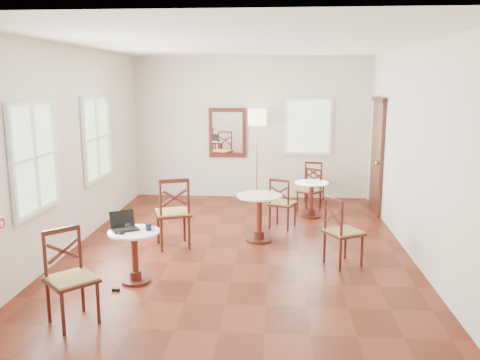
% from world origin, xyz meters
% --- Properties ---
extents(ground, '(7.00, 7.00, 0.00)m').
position_xyz_m(ground, '(0.00, 0.00, 0.00)').
color(ground, '#581D0F').
rests_on(ground, ground).
extents(room_shell, '(5.02, 7.02, 3.01)m').
position_xyz_m(room_shell, '(-0.06, 0.27, 1.89)').
color(room_shell, silver).
rests_on(room_shell, ground).
extents(cafe_table_near, '(0.63, 0.63, 0.67)m').
position_xyz_m(cafe_table_near, '(-1.19, -1.37, 0.41)').
color(cafe_table_near, '#3F150F').
rests_on(cafe_table_near, ground).
extents(cafe_table_mid, '(0.71, 0.71, 0.75)m').
position_xyz_m(cafe_table_mid, '(0.29, 0.40, 0.46)').
color(cafe_table_mid, '#3F150F').
rests_on(cafe_table_mid, ground).
extents(cafe_table_back, '(0.62, 0.62, 0.66)m').
position_xyz_m(cafe_table_back, '(1.21, 1.90, 0.41)').
color(cafe_table_back, '#3F150F').
rests_on(cafe_table_back, ground).
extents(chair_near_a, '(0.65, 0.65, 1.09)m').
position_xyz_m(chair_near_a, '(-0.99, 0.01, 0.54)').
color(chair_near_a, '#3F150F').
rests_on(chair_near_a, ground).
extents(chair_near_b, '(0.65, 0.65, 0.99)m').
position_xyz_m(chair_near_b, '(-1.55, -2.47, 0.49)').
color(chair_near_b, '#3F150F').
rests_on(chair_near_b, ground).
extents(chair_mid_a, '(0.53, 0.53, 0.88)m').
position_xyz_m(chair_mid_a, '(0.66, 1.15, 0.44)').
color(chair_mid_a, '#3F150F').
rests_on(chair_mid_a, ground).
extents(chair_mid_b, '(0.60, 0.60, 0.96)m').
position_xyz_m(chair_mid_b, '(1.46, -0.57, 0.48)').
color(chair_mid_b, '#3F150F').
rests_on(chair_mid_b, ground).
extents(chair_back_a, '(0.49, 0.49, 0.87)m').
position_xyz_m(chair_back_a, '(1.35, 3.14, 0.43)').
color(chair_back_a, '#3F150F').
rests_on(chair_back_a, ground).
extents(chair_back_b, '(0.54, 0.54, 0.84)m').
position_xyz_m(chair_back_b, '(1.20, 2.32, 0.42)').
color(chair_back_b, '#3F150F').
rests_on(chair_back_b, ground).
extents(floor_lamp, '(0.37, 0.37, 1.93)m').
position_xyz_m(floor_lamp, '(0.14, 3.15, 1.63)').
color(floor_lamp, '#BF8C3F').
rests_on(floor_lamp, ground).
extents(laptop, '(0.40, 0.39, 0.22)m').
position_xyz_m(laptop, '(-1.34, -1.31, 0.72)').
color(laptop, black).
rests_on(laptop, cafe_table_near).
extents(mouse, '(0.10, 0.08, 0.03)m').
position_xyz_m(mouse, '(-1.31, -1.52, 0.69)').
color(mouse, black).
rests_on(mouse, cafe_table_near).
extents(navy_mug, '(0.11, 0.07, 0.09)m').
position_xyz_m(navy_mug, '(-1.01, -1.33, 0.71)').
color(navy_mug, black).
rests_on(navy_mug, cafe_table_near).
extents(water_glass, '(0.07, 0.07, 0.11)m').
position_xyz_m(water_glass, '(-1.25, -1.39, 0.72)').
color(water_glass, white).
rests_on(water_glass, cafe_table_near).
extents(power_adapter, '(0.09, 0.05, 0.04)m').
position_xyz_m(power_adapter, '(-1.36, -1.66, 0.02)').
color(power_adapter, black).
rests_on(power_adapter, ground).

